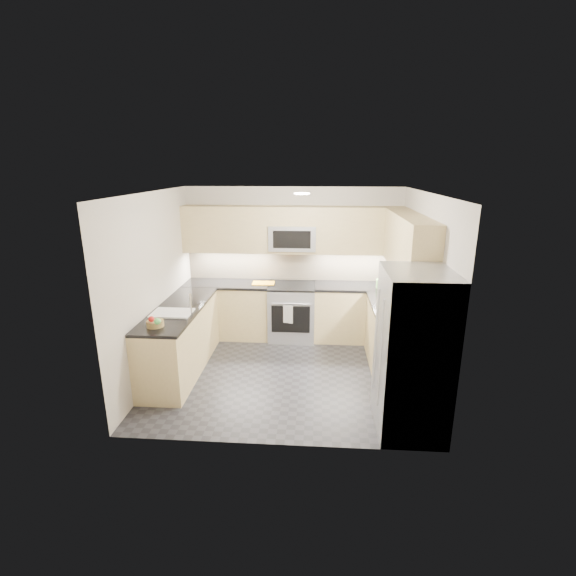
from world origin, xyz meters
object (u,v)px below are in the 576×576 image
object	(u,v)px
microwave	(293,238)
refrigerator	(413,352)
gas_range	(292,312)
utensil_bowl	(384,284)
fruit_basket	(155,323)
cutting_board	(263,283)

from	to	relation	value
microwave	refrigerator	xyz separation A→B (m)	(1.45, -2.55, -0.80)
gas_range	utensil_bowl	xyz separation A→B (m)	(1.48, -0.10, 0.55)
microwave	fruit_basket	world-z (taller)	microwave
microwave	cutting_board	size ratio (longest dim) A/B	2.09
cutting_board	fruit_basket	xyz separation A→B (m)	(-1.07, -2.01, 0.03)
cutting_board	fruit_basket	bearing A→B (deg)	-117.99
utensil_bowl	refrigerator	bearing A→B (deg)	-90.66
cutting_board	refrigerator	bearing A→B (deg)	-51.81
gas_range	cutting_board	size ratio (longest dim) A/B	2.50
utensil_bowl	cutting_board	xyz separation A→B (m)	(-1.95, 0.12, -0.06)
refrigerator	microwave	bearing A→B (deg)	119.62
gas_range	refrigerator	distance (m)	2.86
gas_range	refrigerator	bearing A→B (deg)	-59.12
microwave	gas_range	bearing A→B (deg)	-90.00
microwave	cutting_board	bearing A→B (deg)	-168.35
gas_range	utensil_bowl	world-z (taller)	utensil_bowl
gas_range	microwave	size ratio (longest dim) A/B	1.20
gas_range	fruit_basket	xyz separation A→B (m)	(-1.55, -1.99, 0.52)
gas_range	refrigerator	world-z (taller)	refrigerator
gas_range	fruit_basket	world-z (taller)	fruit_basket
cutting_board	fruit_basket	world-z (taller)	fruit_basket
fruit_basket	gas_range	bearing A→B (deg)	52.06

